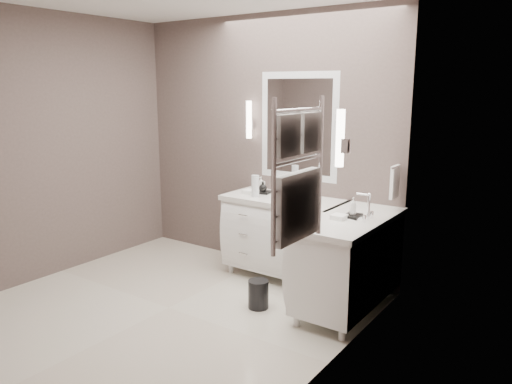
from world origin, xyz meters
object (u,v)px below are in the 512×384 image
Objects in this scene: towel_ladder at (298,182)px; waste_bin at (258,294)px; vanity_back at (284,232)px; vanity_right at (349,257)px.

towel_ladder is 1.77m from waste_bin.
vanity_back reaches higher than waste_bin.
towel_ladder is 3.49× the size of waste_bin.
waste_bin is (-0.67, -0.43, -0.36)m from vanity_right.
towel_ladder reaches higher than waste_bin.
towel_ladder is (0.23, -1.30, 0.91)m from vanity_right.
vanity_right is 0.87m from waste_bin.
vanity_right is at bearing -20.38° from vanity_back.
vanity_back is 1.00× the size of vanity_right.
vanity_right is 1.60m from towel_ladder.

